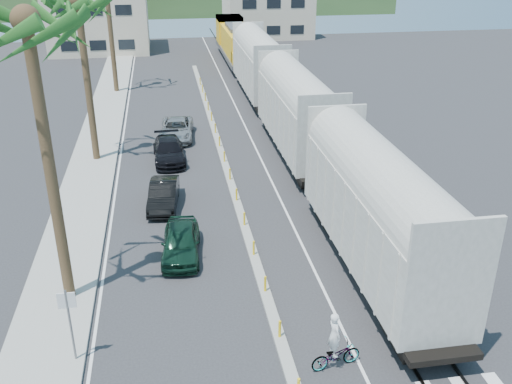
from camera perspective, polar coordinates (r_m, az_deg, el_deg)
ground at (r=20.40m, az=3.54°, el=-18.02°), size 140.00×140.00×0.00m
sidewalk at (r=42.19m, az=-15.54°, el=4.62°), size 3.00×90.00×0.15m
rails at (r=45.60m, az=1.97°, el=6.93°), size 1.56×100.00×0.06m
median at (r=37.36m, az=-3.17°, el=2.95°), size 0.45×60.00×0.85m
lane_markings at (r=41.96m, az=-6.88°, el=5.15°), size 9.42×90.00×0.01m
freight_train at (r=43.53m, az=2.38°, el=10.00°), size 3.00×60.94×5.85m
street_sign at (r=20.70m, az=-18.19°, el=-11.69°), size 0.60×0.08×3.00m
buildings at (r=86.82m, az=-11.75°, el=17.78°), size 38.00×27.00×10.00m
car_lead at (r=26.73m, az=-7.52°, el=-4.96°), size 2.41×4.56×1.46m
car_second at (r=31.64m, az=-9.23°, el=-0.26°), size 2.34×4.53×1.39m
car_third at (r=38.05m, az=-8.71°, el=4.11°), size 2.33×5.01×1.41m
car_rear at (r=42.32m, az=-7.95°, el=6.25°), size 3.23×5.46×1.40m
cyclist at (r=20.50m, az=7.95°, el=-15.41°), size 1.36×2.09×2.24m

